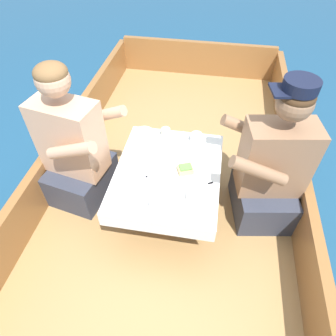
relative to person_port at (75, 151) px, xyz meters
The scene contains 21 objects.
ground_plane 0.95m from the person_port, 10.11° to the left, with size 60.00×60.00×0.00m, color navy.
boat_deck 0.84m from the person_port, 10.11° to the left, with size 1.81×3.73×0.30m, color #A87F4C.
gunwale_port 0.36m from the person_port, 155.58° to the left, with size 0.06×3.73×0.32m, color #936033.
gunwale_starboard 1.53m from the person_port, ahead, with size 0.06×3.73×0.32m, color #936033.
bow_coaming 2.06m from the person_port, 72.09° to the left, with size 1.69×0.06×0.37m, color #936033.
cockpit_table 0.63m from the person_port, ahead, with size 0.66×0.81×0.37m.
person_port is the anchor object (origin of this frame).
person_starboard 1.26m from the person_port, ahead, with size 0.57×0.51×1.02m.
plate_sandwich 0.74m from the person_port, ahead, with size 0.18×0.18×0.01m.
plate_bread 0.56m from the person_port, ahead, with size 0.20×0.20×0.01m.
sandwich 0.74m from the person_port, ahead, with size 0.11×0.10×0.05m.
bowl_port_near 0.72m from the person_port, 26.53° to the right, with size 0.15×0.15×0.04m.
bowl_starboard_near 0.86m from the person_port, 15.70° to the right, with size 0.12×0.12×0.04m.
bowl_center_far 0.48m from the person_port, 33.54° to the left, with size 0.14×0.14×0.04m.
coffee_cup_port 0.47m from the person_port, 29.04° to the right, with size 0.10×0.07×0.06m.
coffee_cup_starboard 0.82m from the person_port, 19.20° to the left, with size 0.11×0.08×0.07m.
tin_can 0.63m from the person_port, 29.17° to the left, with size 0.07×0.07×0.05m.
utensil_knife_port 0.54m from the person_port, 18.29° to the right, with size 0.03×0.17×0.00m.
utensil_spoon_port 0.54m from the person_port, 12.25° to the right, with size 0.17×0.03×0.01m.
utensil_spoon_starboard 0.60m from the person_port, 24.63° to the right, with size 0.06×0.17×0.01m.
utensil_fork_starboard 0.87m from the person_port, ahead, with size 0.16×0.08×0.00m.
Camera 1 is at (0.22, -1.44, 2.02)m, focal length 32.00 mm.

